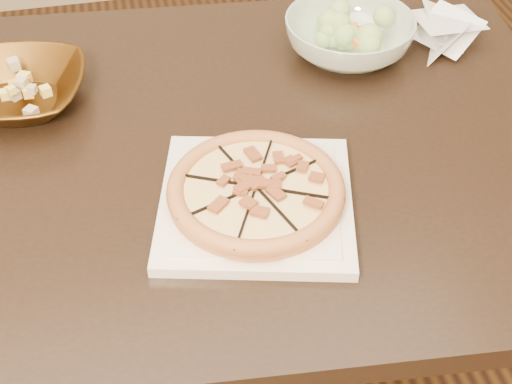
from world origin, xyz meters
The scene contains 8 objects.
dining_table centered at (-0.08, 0.07, 0.65)m, with size 1.46×1.01×0.75m.
plate centered at (0.04, -0.10, 0.76)m, with size 0.34×0.34×0.02m.
pizza centered at (0.04, -0.10, 0.78)m, with size 0.26×0.26×0.03m.
bronze_bowl centered at (-0.31, 0.23, 0.78)m, with size 0.23×0.23×0.06m, color #543612.
mixed_dish centered at (-0.31, 0.23, 0.82)m, with size 0.08×0.11×0.03m.
salad_bowl centered at (0.29, 0.27, 0.79)m, with size 0.24×0.24×0.07m, color silver.
salad centered at (0.29, 0.26, 0.84)m, with size 0.12×0.11×0.04m.
cling_film centered at (0.48, 0.26, 0.78)m, with size 0.17×0.14×0.05m, color white, non-canonical shape.
Camera 1 is at (-0.12, -0.83, 1.48)m, focal length 50.00 mm.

